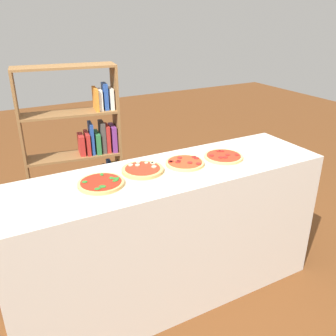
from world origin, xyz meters
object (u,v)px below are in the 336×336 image
(pizza_mushroom_1, at_px, (143,170))
(pizza_pepperoni_2, at_px, (185,163))
(bookshelf, at_px, (88,161))
(pizza_spinach_0, at_px, (101,183))
(pizza_pepperoni_3, at_px, (224,157))

(pizza_mushroom_1, xyz_separation_m, pizza_pepperoni_2, (0.28, -0.03, -0.00))
(pizza_mushroom_1, bearing_deg, pizza_pepperoni_2, -5.69)
(pizza_mushroom_1, height_order, bookshelf, bookshelf)
(pizza_mushroom_1, xyz_separation_m, bookshelf, (-0.06, 1.00, -0.29))
(pizza_spinach_0, distance_m, pizza_mushroom_1, 0.29)
(pizza_mushroom_1, distance_m, pizza_pepperoni_2, 0.28)
(pizza_spinach_0, relative_size, bookshelf, 0.18)
(pizza_pepperoni_2, distance_m, pizza_pepperoni_3, 0.28)
(pizza_pepperoni_3, relative_size, bookshelf, 0.17)
(pizza_pepperoni_2, height_order, pizza_pepperoni_3, pizza_pepperoni_2)
(pizza_pepperoni_2, relative_size, pizza_pepperoni_3, 0.96)
(pizza_spinach_0, bearing_deg, pizza_pepperoni_3, 0.07)
(pizza_spinach_0, height_order, pizza_mushroom_1, pizza_mushroom_1)
(pizza_mushroom_1, height_order, pizza_pepperoni_3, pizza_mushroom_1)
(pizza_mushroom_1, height_order, pizza_pepperoni_2, pizza_mushroom_1)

